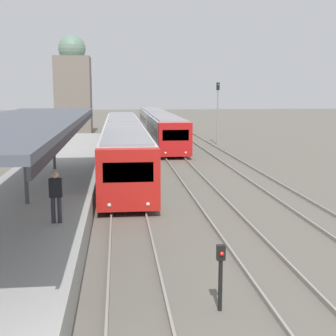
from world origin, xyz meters
The scene contains 7 objects.
platform_canopy centered at (-3.77, 11.09, 4.04)m, with size 4.00×19.65×3.17m.
person_on_platform centered at (-2.39, 8.35, 1.94)m, with size 0.40×0.22×1.66m.
train_near centered at (0.00, 27.33, 1.65)m, with size 2.65×30.13×2.96m.
train_far centered at (3.89, 42.82, 1.62)m, with size 2.56×29.76×2.91m.
signal_post_near centered at (1.96, 3.82, 1.02)m, with size 0.20×0.21×1.63m.
signal_mast_far centered at (9.14, 37.72, 3.64)m, with size 0.28×0.29×5.90m.
distant_domed_building centered at (-5.52, 50.38, 5.45)m, with size 4.12×4.12×11.51m.
Camera 1 is at (-0.39, -6.44, 5.21)m, focal length 50.00 mm.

